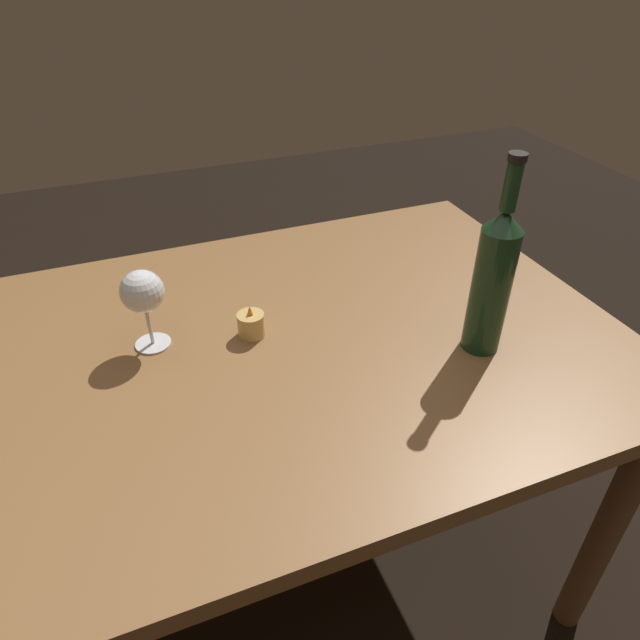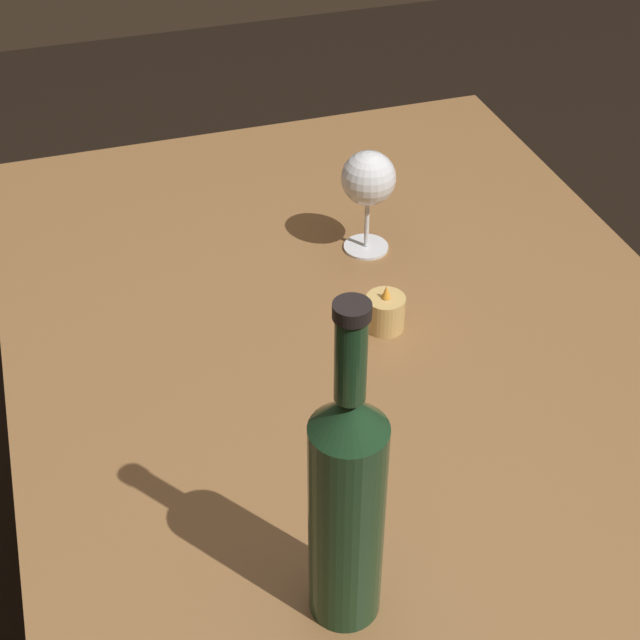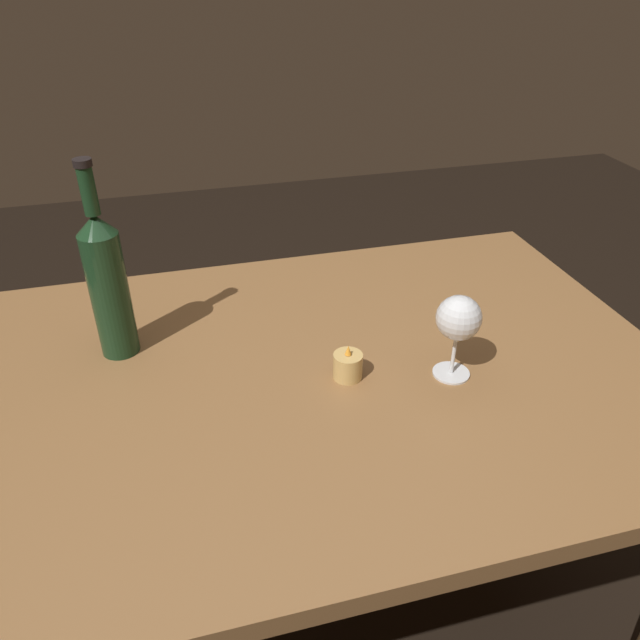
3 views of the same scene
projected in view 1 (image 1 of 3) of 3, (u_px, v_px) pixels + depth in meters
ground_plane at (292, 561)px, 1.50m from camera, size 6.00×6.00×0.00m
dining_table at (282, 376)px, 1.12m from camera, size 1.30×0.90×0.74m
wine_glass_left at (142, 294)px, 1.00m from camera, size 0.08×0.08×0.16m
wine_bottle at (493, 279)px, 0.98m from camera, size 0.07×0.07×0.37m
votive_candle at (251, 325)px, 1.07m from camera, size 0.05×0.05×0.07m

